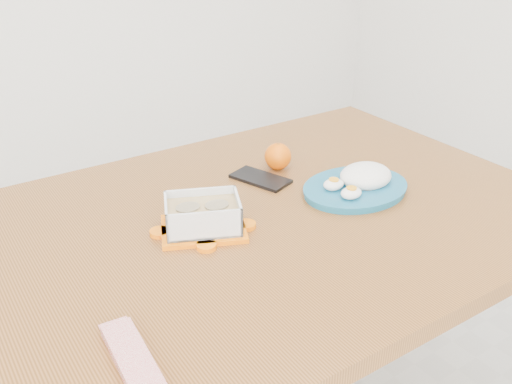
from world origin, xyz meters
TOP-DOWN VIEW (x-y plane):
  - dining_table at (-0.13, 0.13)m, footprint 1.39×0.95m
  - food_container at (-0.26, 0.14)m, footprint 0.21×0.19m
  - orange_fruit at (0.06, 0.30)m, footprint 0.07×0.07m
  - rice_plate at (0.14, 0.09)m, footprint 0.27×0.27m
  - candy_bar at (-0.54, -0.15)m, footprint 0.07×0.20m
  - smartphone at (-0.02, 0.27)m, footprint 0.12×0.16m

SIDE VIEW (x-z plane):
  - dining_table at x=-0.13m, z-range 0.29..1.04m
  - smartphone at x=-0.02m, z-range 0.75..0.76m
  - candy_bar at x=-0.54m, z-range 0.75..0.77m
  - rice_plate at x=0.14m, z-range 0.74..0.81m
  - orange_fruit at x=0.06m, z-range 0.75..0.82m
  - food_container at x=-0.26m, z-range 0.75..0.82m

